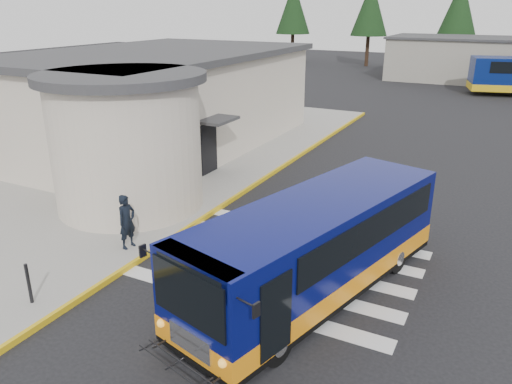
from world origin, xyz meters
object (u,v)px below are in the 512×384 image
at_px(pedestrian_b, 139,204).
at_px(pedestrian_a, 127,222).
at_px(transit_bus, 315,251).
at_px(bollard, 29,283).

bearing_deg(pedestrian_b, pedestrian_a, -7.19).
relative_size(transit_bus, bollard, 8.77).
bearing_deg(bollard, pedestrian_b, 96.91).
bearing_deg(transit_bus, pedestrian_a, -161.22).
bearing_deg(pedestrian_a, transit_bus, -79.30).
xyz_separation_m(pedestrian_a, bollard, (-0.12, -3.47, -0.31)).
xyz_separation_m(transit_bus, bollard, (-5.97, -3.85, -0.54)).
height_order(pedestrian_a, bollard, pedestrian_a).
height_order(pedestrian_a, pedestrian_b, pedestrian_a).
distance_m(pedestrian_a, bollard, 3.49).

